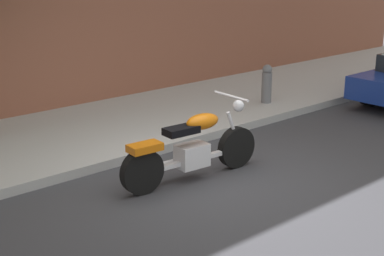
# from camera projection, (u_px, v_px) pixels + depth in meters

# --- Properties ---
(ground_plane) EXTENTS (60.00, 60.00, 0.00)m
(ground_plane) POSITION_uv_depth(u_px,v_px,m) (211.00, 181.00, 8.06)
(ground_plane) COLOR #38383D
(sidewalk) EXTENTS (23.11, 3.08, 0.14)m
(sidewalk) POSITION_uv_depth(u_px,v_px,m) (98.00, 130.00, 10.08)
(sidewalk) COLOR #A9A9A9
(sidewalk) RESTS_ON ground
(motorcycle) EXTENTS (2.23, 0.70, 1.11)m
(motorcycle) POSITION_uv_depth(u_px,v_px,m) (192.00, 149.00, 7.98)
(motorcycle) COLOR black
(motorcycle) RESTS_ON ground
(fire_hydrant) EXTENTS (0.20, 0.20, 0.91)m
(fire_hydrant) POSITION_uv_depth(u_px,v_px,m) (267.00, 87.00, 11.55)
(fire_hydrant) COLOR slate
(fire_hydrant) RESTS_ON ground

